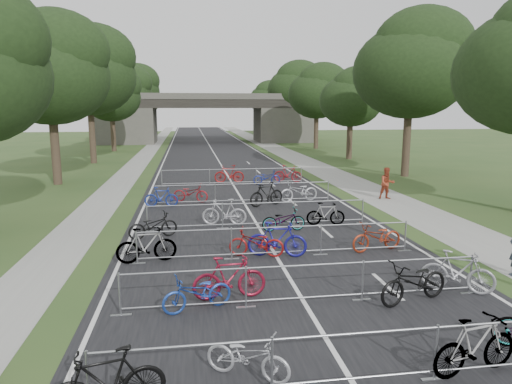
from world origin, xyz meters
TOP-DOWN VIEW (x-y plane):
  - road at (0.00, 50.00)m, footprint 11.00×140.00m
  - sidewalk_right at (8.00, 50.00)m, footprint 3.00×140.00m
  - sidewalk_left at (-7.50, 50.00)m, footprint 2.00×140.00m
  - lane_markings at (0.00, 50.00)m, footprint 0.12×140.00m
  - overpass_bridge at (0.00, 65.00)m, footprint 31.00×8.00m
  - tree_left_1 at (-11.39, 27.93)m, footprint 7.56×7.56m
  - tree_right_1 at (13.11, 27.93)m, footprint 8.18×8.18m
  - tree_left_2 at (-11.39, 39.93)m, footprint 8.40×8.40m
  - tree_right_2 at (13.11, 39.93)m, footprint 6.16×6.16m
  - tree_left_3 at (-11.39, 51.93)m, footprint 6.72×6.72m
  - tree_right_3 at (13.11, 51.93)m, footprint 7.17×7.17m
  - tree_left_4 at (-11.39, 63.93)m, footprint 7.56×7.56m
  - tree_right_4 at (13.11, 63.93)m, footprint 8.18×8.18m
  - tree_left_5 at (-11.39, 75.93)m, footprint 8.40×8.40m
  - tree_right_5 at (13.11, 75.93)m, footprint 6.16×6.16m
  - tree_left_6 at (-11.39, 87.93)m, footprint 6.72×6.72m
  - tree_right_6 at (13.11, 87.93)m, footprint 7.17×7.17m
  - barrier_row_1 at (0.00, 3.60)m, footprint 9.70×0.08m
  - barrier_row_2 at (0.00, 7.20)m, footprint 9.70×0.08m
  - barrier_row_3 at (0.00, 11.00)m, footprint 9.70×0.08m
  - barrier_row_4 at (0.00, 15.00)m, footprint 9.70×0.08m
  - barrier_row_5 at (0.00, 20.00)m, footprint 9.70×0.08m
  - barrier_row_6 at (0.00, 26.00)m, footprint 9.70×0.08m
  - bike_4 at (-4.29, 3.47)m, footprint 1.99×0.99m
  - bike_5 at (-1.88, 4.16)m, footprint 1.75×1.34m
  - bike_6 at (2.36, 3.67)m, footprint 1.98×0.88m
  - bike_8 at (-2.74, 7.21)m, footprint 1.90×1.16m
  - bike_9 at (-1.90, 7.79)m, footprint 1.99×0.70m
  - bike_10 at (2.80, 6.85)m, footprint 2.28×1.37m
  - bike_11 at (4.30, 7.34)m, footprint 1.93×1.47m
  - bike_12 at (-4.30, 11.09)m, footprint 2.00×0.81m
  - bike_13 at (-0.68, 11.14)m, footprint 1.98×1.11m
  - bike_14 at (0.02, 11.03)m, footprint 2.09×1.07m
  - bike_15 at (3.61, 11.13)m, footprint 2.08×1.11m
  - bike_16 at (-4.30, 13.96)m, footprint 2.03×1.29m
  - bike_17 at (-1.41, 15.53)m, footprint 1.99×0.92m
  - bike_18 at (0.92, 14.25)m, footprint 1.81×0.69m
  - bike_19 at (2.90, 14.89)m, footprint 1.70×0.66m
  - bike_20 at (-4.30, 19.74)m, footprint 1.75×0.64m
  - bike_21 at (-2.80, 20.73)m, footprint 2.02×1.21m
  - bike_22 at (1.06, 19.17)m, footprint 2.10×1.41m
  - bike_23 at (2.98, 19.99)m, footprint 2.27×1.19m
  - bike_25 at (-0.17, 26.87)m, footprint 2.01×0.64m
  - bike_26 at (2.22, 25.82)m, footprint 1.83×0.69m
  - bike_27 at (3.82, 26.56)m, footprint 2.00×1.20m
  - pedestrian_b at (7.95, 19.96)m, footprint 0.88×0.69m

SIDE VIEW (x-z plane):
  - lane_markings at x=0.00m, z-range 0.00..0.00m
  - road at x=0.00m, z-range 0.00..0.01m
  - sidewalk_right at x=8.00m, z-range 0.00..0.01m
  - sidewalk_left at x=-7.50m, z-range 0.00..0.01m
  - bike_5 at x=-1.88m, z-range 0.00..0.88m
  - bike_8 at x=-2.74m, z-range 0.00..0.94m
  - bike_18 at x=0.92m, z-range 0.00..0.94m
  - bike_26 at x=2.22m, z-range 0.00..0.95m
  - bike_13 at x=-0.68m, z-range 0.00..0.98m
  - bike_19 at x=2.90m, z-range 0.00..1.00m
  - bike_21 at x=-2.80m, z-range 0.00..1.00m
  - bike_16 at x=-4.30m, z-range 0.00..1.01m
  - bike_20 at x=-4.30m, z-range 0.00..1.03m
  - bike_15 at x=3.61m, z-range 0.00..1.04m
  - barrier_row_1 at x=0.00m, z-range 0.00..1.10m
  - barrier_row_2 at x=0.00m, z-range 0.00..1.10m
  - barrier_row_3 at x=0.00m, z-range 0.00..1.10m
  - barrier_row_4 at x=0.00m, z-range 0.00..1.10m
  - barrier_row_5 at x=0.00m, z-range 0.00..1.10m
  - barrier_row_6 at x=0.00m, z-range 0.00..1.10m
  - bike_10 at x=2.80m, z-range 0.00..1.13m
  - bike_23 at x=2.98m, z-range 0.00..1.14m
  - bike_6 at x=2.36m, z-range 0.00..1.15m
  - bike_4 at x=-4.29m, z-range 0.00..1.15m
  - bike_17 at x=-1.41m, z-range 0.00..1.16m
  - bike_11 at x=4.30m, z-range 0.00..1.16m
  - bike_27 at x=3.82m, z-range 0.00..1.16m
  - bike_12 at x=-4.30m, z-range 0.00..1.17m
  - bike_9 at x=-1.90m, z-range 0.00..1.17m
  - bike_25 at x=-0.17m, z-range 0.00..1.20m
  - bike_14 at x=0.02m, z-range 0.00..1.21m
  - bike_22 at x=1.06m, z-range 0.00..1.23m
  - pedestrian_b at x=7.95m, z-range 0.00..1.76m
  - overpass_bridge at x=0.00m, z-range 0.01..7.06m
  - tree_right_2 at x=13.11m, z-range 1.25..10.64m
  - tree_right_5 at x=13.11m, z-range 1.25..10.64m
  - tree_left_3 at x=-11.39m, z-range 1.36..11.61m
  - tree_left_6 at x=-11.39m, z-range 1.36..11.61m
  - tree_right_3 at x=13.11m, z-range 1.46..12.39m
  - tree_right_6 at x=13.11m, z-range 1.46..12.39m
  - tree_left_1 at x=-11.39m, z-range 1.54..13.07m
  - tree_left_4 at x=-11.39m, z-range 1.54..13.07m
  - tree_right_1 at x=13.11m, z-range 1.67..14.13m
  - tree_right_4 at x=13.11m, z-range 1.67..14.13m
  - tree_left_2 at x=-11.39m, z-range 1.71..14.52m
  - tree_left_5 at x=-11.39m, z-range 1.71..14.52m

